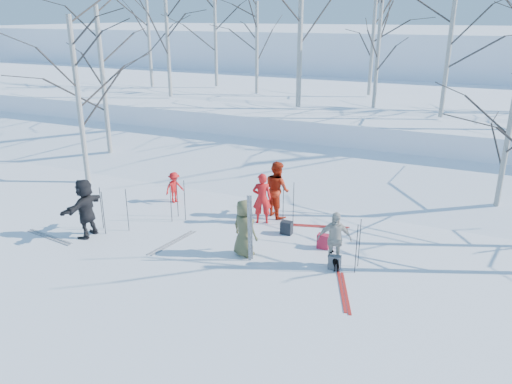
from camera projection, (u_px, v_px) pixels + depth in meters
The scene contains 41 objects.
ground at pixel (234, 253), 13.80m from camera, with size 120.00×120.00×0.00m, color white.
snow_ramp at pixel (313, 177), 19.76m from camera, with size 70.00×9.50×1.40m, color white.
snow_plateau at pixel (369, 112), 28.05m from camera, with size 70.00×18.00×2.20m, color white.
far_hill at pixel (420, 63), 45.73m from camera, with size 90.00×30.00×6.00m, color white.
skier_olive_center at pixel (244, 228), 13.42m from camera, with size 0.78×0.51×1.60m, color brown.
skier_red_north at pixel (262, 198), 15.53m from camera, with size 0.60×0.39×1.63m, color red.
skier_redor_behind at pixel (277, 189), 16.04m from camera, with size 0.89×0.70×1.84m, color #AF250D.
skier_red_seated at pixel (174, 187), 17.34m from camera, with size 0.71×0.41×1.09m, color red.
skier_cream_east at pixel (334, 239), 12.85m from camera, with size 0.89×0.37×1.52m, color beige.
skier_grey_west at pixel (85, 208), 14.57m from camera, with size 1.65×0.52×1.78m, color black.
dog at pixel (335, 260), 12.88m from camera, with size 0.25×0.55×0.47m, color black.
upright_ski_left at pixel (249, 229), 13.01m from camera, with size 0.07×0.02×1.90m, color silver.
upright_ski_right at pixel (251, 228), 13.05m from camera, with size 0.07×0.02×1.90m, color silver.
ski_pair_a at pixel (173, 243), 14.40m from camera, with size 0.48×1.91×0.02m, color silver, non-canonical shape.
ski_pair_b at pixel (318, 226), 15.51m from camera, with size 1.88×0.72×0.02m, color #AB1C18, non-canonical shape.
ski_pair_c at pixel (49, 237), 14.75m from camera, with size 1.91×0.47×0.02m, color silver, non-canonical shape.
ski_pair_d at pixel (344, 291), 11.86m from camera, with size 0.85×1.85×0.02m, color #AB1C18, non-canonical shape.
ski_pole_a at pixel (356, 249), 12.52m from camera, with size 0.02×0.02×1.34m, color black.
ski_pole_b at pixel (127, 210), 15.00m from camera, with size 0.02×0.02×1.34m, color black.
ski_pole_c at pixel (177, 197), 16.07m from camera, with size 0.02×0.02×1.34m, color black.
ski_pole_d at pixel (101, 208), 15.15m from camera, with size 0.02×0.02×1.34m, color black.
ski_pole_e at pixel (103, 213), 14.78m from camera, with size 0.02×0.02×1.34m, color black.
ski_pole_f at pixel (359, 243), 12.85m from camera, with size 0.02×0.02×1.34m, color black.
ski_pole_g at pixel (293, 203), 15.60m from camera, with size 0.02×0.02×1.34m, color black.
ski_pole_h at pixel (283, 205), 15.41m from camera, with size 0.02×0.02×1.34m, color black.
ski_pole_i at pixel (185, 200), 15.78m from camera, with size 0.02×0.02×1.34m, color black.
ski_pole_j at pixel (171, 202), 15.66m from camera, with size 0.02×0.02×1.34m, color black.
backpack_red at pixel (323, 241), 14.01m from camera, with size 0.32×0.22×0.42m, color #AD1A32.
backpack_grey at pixel (335, 262), 12.86m from camera, with size 0.30×0.20×0.38m, color #4F5156.
backpack_dark at pixel (287, 228), 14.92m from camera, with size 0.34×0.24×0.40m, color black.
birch_plateau_a at pixel (378, 55), 21.98m from camera, with size 3.88×3.88×4.68m, color silver, non-canonical shape.
birch_plateau_b at pixel (449, 46), 19.72m from camera, with size 4.58×4.58×5.68m, color silver, non-canonical shape.
birch_plateau_c at pixel (215, 36), 28.61m from camera, with size 4.60×4.60×5.71m, color silver, non-canonical shape.
birch_plateau_d at pixel (149, 36), 28.32m from camera, with size 4.59×4.59×5.70m, color silver, non-canonical shape.
birch_plateau_g at pixel (257, 48), 26.14m from camera, with size 3.86×3.86×4.65m, color silver, non-canonical shape.
birch_plateau_h at pixel (373, 42), 25.38m from camera, with size 4.36×4.36×5.37m, color silver, non-canonical shape.
birch_plateau_j at pixel (167, 37), 24.88m from camera, with size 4.71×4.71×5.87m, color silver, non-canonical shape.
birch_plateau_l at pixel (301, 17), 21.67m from camera, with size 6.10×6.10×7.85m, color silver, non-canonical shape.
birch_edge_a at pixel (79, 103), 18.53m from camera, with size 4.96×4.96×6.23m, color silver, non-canonical shape.
birch_edge_d at pixel (104, 88), 21.05m from camera, with size 5.22×5.22×6.60m, color silver, non-canonical shape.
birch_edge_e at pixel (506, 148), 15.32m from camera, with size 3.87×3.87×4.68m, color silver, non-canonical shape.
Camera 1 is at (5.68, -11.07, 6.24)m, focal length 35.00 mm.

